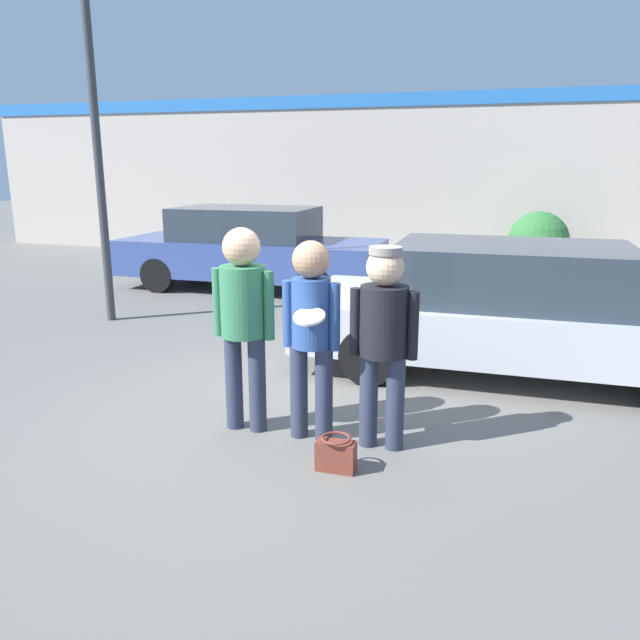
% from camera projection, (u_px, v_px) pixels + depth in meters
% --- Properties ---
extents(ground_plane, '(56.00, 56.00, 0.00)m').
position_uv_depth(ground_plane, '(291.00, 415.00, 5.80)').
color(ground_plane, '#66635E').
extents(storefront_building, '(24.00, 0.22, 3.83)m').
position_uv_depth(storefront_building, '(431.00, 177.00, 14.50)').
color(storefront_building, '#B2A89E').
rests_on(storefront_building, ground).
extents(person_left, '(0.55, 0.38, 1.77)m').
position_uv_depth(person_left, '(243.00, 310.00, 5.25)').
color(person_left, '#2D3347').
rests_on(person_left, ground).
extents(person_middle_with_frisbee, '(0.49, 0.52, 1.68)m').
position_uv_depth(person_middle_with_frisbee, '(311.00, 324.00, 5.09)').
color(person_middle_with_frisbee, '#2D3347').
rests_on(person_middle_with_frisbee, ground).
extents(person_right, '(0.55, 0.38, 1.66)m').
position_uv_depth(person_right, '(384.00, 329.00, 4.92)').
color(person_right, '#2D3347').
rests_on(person_right, ground).
extents(parked_car_near, '(4.76, 1.95, 1.42)m').
position_uv_depth(parked_car_near, '(515.00, 309.00, 6.86)').
color(parked_car_near, '#B7BABF').
rests_on(parked_car_near, ground).
extents(parked_car_far, '(4.79, 1.84, 1.49)m').
position_uv_depth(parked_car_far, '(250.00, 248.00, 11.49)').
color(parked_car_far, '#334784').
rests_on(parked_car_far, ground).
extents(street_lamp, '(1.35, 0.35, 6.23)m').
position_uv_depth(street_lamp, '(103.00, 46.00, 8.33)').
color(street_lamp, '#38383D').
rests_on(street_lamp, ground).
extents(shrub, '(1.28, 1.28, 1.28)m').
position_uv_depth(shrub, '(538.00, 241.00, 13.37)').
color(shrub, '#2D6B33').
rests_on(shrub, ground).
extents(handbag, '(0.30, 0.23, 0.27)m').
position_uv_depth(handbag, '(336.00, 454.00, 4.73)').
color(handbag, brown).
rests_on(handbag, ground).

